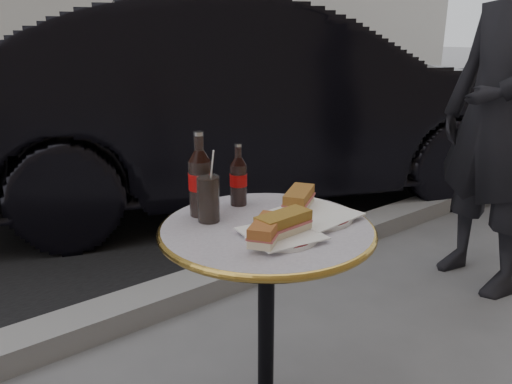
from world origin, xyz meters
TOP-DOWN VIEW (x-y plane):
  - curb at (0.00, 0.90)m, footprint 40.00×0.20m
  - bistro_table at (0.00, 0.00)m, footprint 0.62×0.62m
  - plate_left at (-0.03, -0.09)m, footprint 0.25×0.25m
  - plate_right at (0.15, -0.04)m, footprint 0.25×0.25m
  - sandwich_left_a at (-0.08, -0.10)m, footprint 0.16×0.14m
  - sandwich_left_b at (-0.02, -0.10)m, footprint 0.16×0.08m
  - sandwich_right at (0.15, 0.03)m, footprint 0.17×0.15m
  - cola_bottle_left at (-0.10, 0.19)m, footprint 0.08×0.08m
  - cola_bottle_right at (0.04, 0.20)m, footprint 0.07×0.07m
  - cola_glass at (-0.11, 0.13)m, footprint 0.08×0.08m
  - parked_car at (1.48, 1.97)m, footprint 3.05×4.72m
  - pedestrian at (1.55, 0.13)m, footprint 0.55×0.72m

SIDE VIEW (x-z plane):
  - curb at x=0.00m, z-range -0.01..0.11m
  - bistro_table at x=0.00m, z-range 0.00..0.73m
  - parked_car at x=1.48m, z-range 0.00..1.47m
  - plate_left at x=-0.03m, z-range 0.73..0.74m
  - plate_right at x=0.15m, z-range 0.73..0.74m
  - sandwich_left_a at x=-0.08m, z-range 0.74..0.79m
  - sandwich_left_b at x=-0.02m, z-range 0.74..0.80m
  - sandwich_right at x=0.15m, z-range 0.74..0.80m
  - cola_glass at x=-0.11m, z-range 0.73..0.87m
  - cola_bottle_right at x=0.04m, z-range 0.73..0.93m
  - cola_bottle_left at x=-0.10m, z-range 0.73..0.99m
  - pedestrian at x=1.55m, z-range 0.00..1.76m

